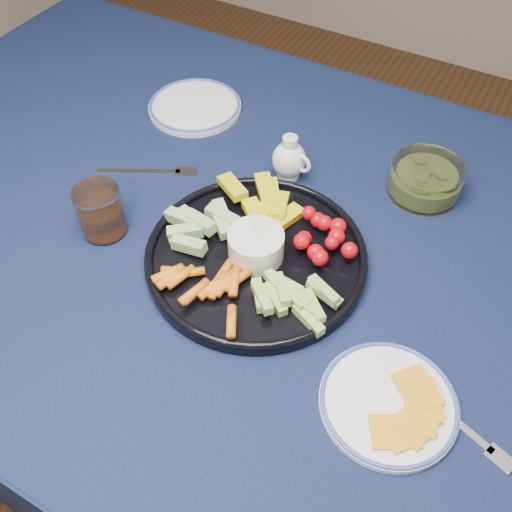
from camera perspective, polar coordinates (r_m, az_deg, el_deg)
The scene contains 9 objects.
dining_table at distance 1.07m, azimuth -1.67°, elevation 0.26°, with size 1.67×1.07×0.75m.
crudite_platter at distance 0.92m, azimuth -0.16°, elevation 0.31°, with size 0.36×0.36×0.12m.
creamer_pitcher at distance 1.07m, azimuth 3.37°, elevation 9.61°, with size 0.08×0.06×0.09m.
pickle_bowl at distance 1.08m, azimuth 16.55°, elevation 7.23°, with size 0.13×0.13×0.06m.
cheese_plate at distance 0.81m, azimuth 13.14°, elevation -14.02°, with size 0.19×0.19×0.02m.
juice_tumbler at distance 0.99m, azimuth -15.24°, elevation 4.10°, with size 0.08×0.08×0.09m.
fork_left at distance 1.11m, azimuth -10.01°, elevation 8.28°, with size 0.17×0.10×0.00m.
fork_right at distance 0.83m, azimuth 20.10°, elevation -15.93°, with size 0.17×0.07×0.00m.
side_plate_extra at distance 1.25m, azimuth -6.13°, elevation 14.67°, with size 0.20×0.20×0.02m.
Camera 1 is at (0.37, -0.59, 1.47)m, focal length 40.00 mm.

